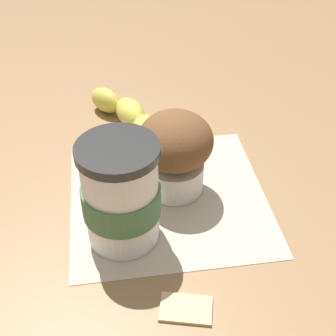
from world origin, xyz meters
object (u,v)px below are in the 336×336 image
coffee_cup (121,195)px  sugar_packet (186,308)px  muffin (175,150)px  banana (133,123)px

coffee_cup → sugar_packet: 0.13m
muffin → sugar_packet: muffin is taller
coffee_cup → banana: 0.20m
muffin → banana: 0.14m
coffee_cup → sugar_packet: (-0.10, -0.06, -0.06)m
muffin → banana: size_ratio=0.53×
coffee_cup → sugar_packet: bearing=-147.9°
banana → sugar_packet: size_ratio=3.99×
muffin → sugar_packet: bearing=-179.2°
coffee_cup → sugar_packet: coffee_cup is taller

